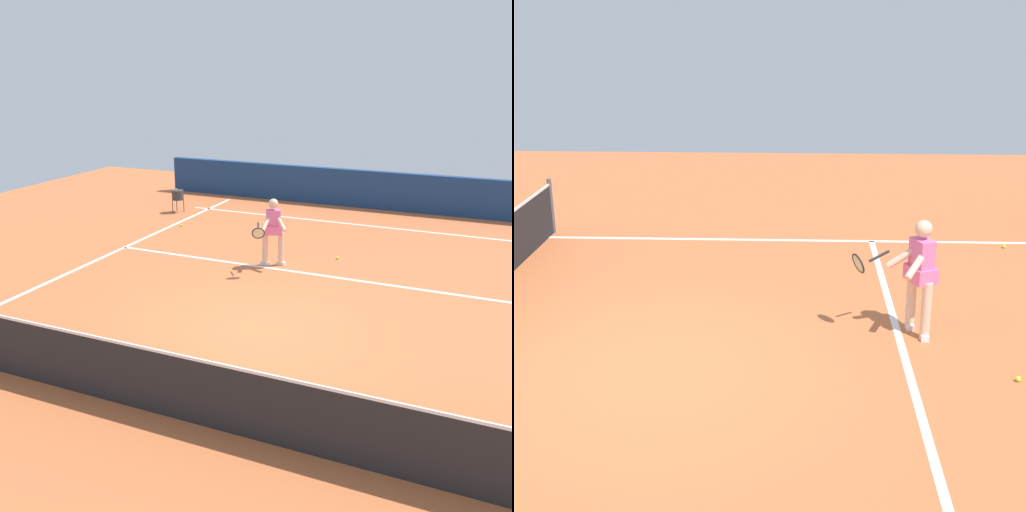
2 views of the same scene
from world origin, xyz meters
TOP-DOWN VIEW (x-y plane):
  - ground_plane at (0.00, 0.00)m, footprint 26.08×26.08m
  - service_line_marking at (0.00, -3.04)m, footprint 9.99×0.10m
  - sideline_right_marking at (5.00, 0.00)m, footprint 0.10×18.06m
  - tennis_player at (1.07, -3.25)m, footprint 0.67×1.12m
  - tennis_ball_near at (4.70, -5.33)m, footprint 0.07×0.07m
  - tennis_ball_mid at (-0.19, -4.26)m, footprint 0.07×0.07m

SIDE VIEW (x-z plane):
  - ground_plane at x=0.00m, z-range 0.00..0.00m
  - service_line_marking at x=0.00m, z-range 0.00..0.01m
  - sideline_right_marking at x=5.00m, z-range 0.00..0.01m
  - tennis_ball_near at x=4.70m, z-range 0.00..0.07m
  - tennis_ball_mid at x=-0.19m, z-range 0.00..0.07m
  - tennis_player at x=1.07m, z-range 0.07..1.62m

